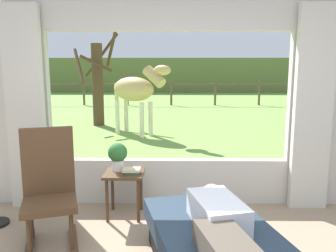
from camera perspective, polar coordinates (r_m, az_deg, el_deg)
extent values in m
cube|color=beige|center=(4.67, -25.70, 3.71)|extent=(1.15, 0.12, 2.55)
cube|color=beige|center=(4.63, 26.10, 3.64)|extent=(1.15, 0.12, 2.55)
cube|color=beige|center=(4.39, 0.08, -9.03)|extent=(2.90, 0.12, 0.55)
cube|color=beige|center=(4.21, 0.08, 18.44)|extent=(2.90, 0.12, 0.45)
cube|color=beige|center=(4.41, -22.52, 2.65)|extent=(0.44, 0.10, 2.40)
cube|color=beige|center=(4.37, 22.83, 2.59)|extent=(0.44, 0.10, 2.40)
cube|color=#759E47|center=(15.15, 0.53, 3.19)|extent=(36.00, 21.68, 0.02)
cube|color=#60703B|center=(24.91, 0.61, 8.39)|extent=(36.00, 2.00, 2.40)
cube|color=#233342|center=(2.84, 8.46, -18.76)|extent=(1.28, 1.87, 0.18)
cube|color=silver|center=(2.88, 8.16, -13.89)|extent=(0.47, 0.66, 0.22)
cube|color=#4C4238|center=(2.37, 10.06, -19.88)|extent=(0.44, 0.73, 0.18)
sphere|color=tan|center=(3.23, 7.28, -11.24)|extent=(0.20, 0.20, 0.20)
cube|color=#4C331E|center=(3.42, -18.98, -12.11)|extent=(0.61, 0.61, 0.06)
cube|color=#4C331E|center=(3.51, -19.21, -5.70)|extent=(0.47, 0.21, 0.68)
cube|color=#4C331E|center=(3.60, -21.97, -18.32)|extent=(0.27, 0.66, 0.06)
cube|color=#4C331E|center=(3.58, -15.26, -18.07)|extent=(0.27, 0.66, 0.06)
cylinder|color=#4C331E|center=(3.35, -22.07, -16.61)|extent=(0.04, 0.04, 0.38)
cylinder|color=#4C331E|center=(3.33, -15.63, -16.36)|extent=(0.04, 0.04, 0.38)
cylinder|color=#4C331E|center=(3.67, -21.64, -14.19)|extent=(0.04, 0.04, 0.38)
cylinder|color=#4C331E|center=(3.66, -15.85, -13.95)|extent=(0.04, 0.04, 0.38)
cube|color=#4C331E|center=(3.94, -7.23, -7.76)|extent=(0.44, 0.44, 0.03)
cylinder|color=#4C331E|center=(3.90, -10.03, -12.09)|extent=(0.04, 0.04, 0.49)
cylinder|color=#4C331E|center=(3.85, -4.94, -12.25)|extent=(0.04, 0.04, 0.49)
cylinder|color=#4C331E|center=(4.21, -9.17, -10.40)|extent=(0.04, 0.04, 0.49)
cylinder|color=#4C331E|center=(4.17, -4.48, -10.52)|extent=(0.04, 0.04, 0.49)
cylinder|color=silver|center=(3.99, -8.28, -6.45)|extent=(0.14, 0.14, 0.12)
sphere|color=#2D6B2D|center=(3.95, -8.33, -4.36)|extent=(0.22, 0.22, 0.22)
cube|color=#337247|center=(3.87, -5.92, -7.64)|extent=(0.16, 0.12, 0.03)
cube|color=beige|center=(3.86, -6.07, -7.21)|extent=(0.20, 0.15, 0.03)
ellipsoid|color=tan|center=(8.60, -5.77, 6.10)|extent=(1.33, 1.19, 0.60)
cylinder|color=tan|center=(8.13, -2.30, 8.16)|extent=(0.64, 0.57, 0.53)
ellipsoid|color=tan|center=(7.98, -0.97, 9.20)|extent=(0.50, 0.45, 0.24)
cube|color=beige|center=(8.18, -2.73, 8.35)|extent=(0.39, 0.32, 0.32)
cylinder|color=beige|center=(9.03, -8.53, 5.25)|extent=(0.14, 0.14, 0.55)
cylinder|color=beige|center=(8.51, -2.90, 1.20)|extent=(0.11, 0.11, 0.85)
cylinder|color=beige|center=(8.27, -4.34, 0.94)|extent=(0.11, 0.11, 0.85)
cylinder|color=beige|center=(9.08, -6.92, 1.66)|extent=(0.11, 0.11, 0.85)
cylinder|color=beige|center=(8.85, -8.38, 1.43)|extent=(0.11, 0.11, 0.85)
cylinder|color=#4C3823|center=(10.24, -11.55, 6.66)|extent=(0.32, 0.32, 2.36)
cylinder|color=#47331E|center=(10.40, -9.27, 12.85)|extent=(0.52, 0.79, 1.12)
cylinder|color=#47331E|center=(10.13, -14.56, 9.67)|extent=(0.57, 1.13, 1.00)
cylinder|color=#47331E|center=(10.77, -10.93, 11.48)|extent=(1.06, 0.14, 1.30)
cylinder|color=#47331E|center=(9.89, -11.80, 10.08)|extent=(0.90, 0.22, 0.49)
cylinder|color=brown|center=(16.88, -20.36, 5.15)|extent=(0.10, 0.10, 1.10)
cylinder|color=brown|center=(16.27, -13.75, 5.33)|extent=(0.10, 0.10, 1.10)
cylinder|color=brown|center=(15.89, -6.72, 5.44)|extent=(0.10, 0.10, 1.10)
cylinder|color=brown|center=(15.76, 0.55, 5.47)|extent=(0.10, 0.10, 1.10)
cylinder|color=brown|center=(15.88, 7.81, 5.42)|extent=(0.10, 0.10, 1.10)
cylinder|color=brown|center=(16.25, 14.86, 5.28)|extent=(0.10, 0.10, 1.10)
cylinder|color=brown|center=(16.85, 21.49, 5.08)|extent=(0.10, 0.10, 1.10)
cube|color=brown|center=(15.74, 0.55, 6.93)|extent=(16.00, 0.06, 0.08)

